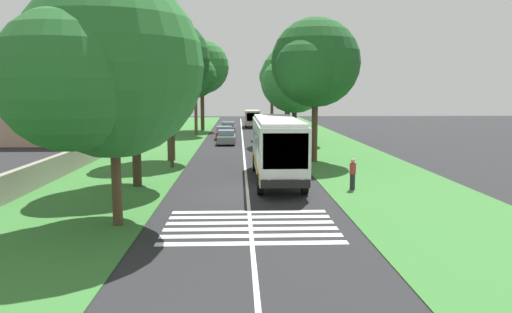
{
  "coord_description": "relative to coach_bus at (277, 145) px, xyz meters",
  "views": [
    {
      "loc": [
        -25.15,
        0.46,
        5.29
      ],
      "look_at": [
        2.31,
        -0.54,
        1.6
      ],
      "focal_mm": 34.0,
      "sensor_mm": 36.0,
      "label": 1
    }
  ],
  "objects": [
    {
      "name": "roadside_tree_right_2",
      "position": [
        59.5,
        -3.69,
        5.64
      ],
      "size": [
        5.68,
        4.64,
        10.25
      ],
      "color": "#3D2D1E",
      "rests_on": "grass_verge_right"
    },
    {
      "name": "pedestrian",
      "position": [
        -2.99,
        -3.88,
        -1.24
      ],
      "size": [
        0.34,
        0.34,
        1.69
      ],
      "color": "#26262D",
      "rests_on": "grass_verge_right"
    },
    {
      "name": "roadside_tree_left_4",
      "position": [
        37.83,
        7.27,
        6.27
      ],
      "size": [
        8.2,
        7.25,
        12.17
      ],
      "color": "#4C3826",
      "rests_on": "grass_verge_left"
    },
    {
      "name": "roadside_tree_right_0",
      "position": [
        7.81,
        -3.29,
        5.06
      ],
      "size": [
        8.16,
        6.57,
        10.66
      ],
      "color": "#4C3826",
      "rests_on": "grass_verge_right"
    },
    {
      "name": "roadside_tree_left_3",
      "position": [
        -9.75,
        7.31,
        3.89
      ],
      "size": [
        8.4,
        7.06,
        9.68
      ],
      "color": "#4C3826",
      "rests_on": "grass_verge_left"
    },
    {
      "name": "roadside_tree_right_3",
      "position": [
        37.54,
        -4.21,
        4.27
      ],
      "size": [
        6.14,
        5.04,
        9.07
      ],
      "color": "brown",
      "rests_on": "grass_verge_right"
    },
    {
      "name": "coach_bus",
      "position": [
        0.0,
        0.0,
        0.0
      ],
      "size": [
        11.16,
        2.62,
        3.73
      ],
      "color": "white",
      "rests_on": "ground"
    },
    {
      "name": "zebra_crossing",
      "position": [
        -9.81,
        1.8,
        -2.14
      ],
      "size": [
        4.95,
        6.8,
        0.01
      ],
      "color": "silver",
      "rests_on": "ground"
    },
    {
      "name": "roadside_building",
      "position": [
        24.65,
        21.71,
        0.99
      ],
      "size": [
        13.36,
        9.75,
        6.22
      ],
      "color": "tan",
      "rests_on": "ground"
    },
    {
      "name": "roadside_tree_left_0",
      "position": [
        -1.59,
        8.11,
        3.85
      ],
      "size": [
        7.16,
        5.9,
        9.08
      ],
      "color": "#3D2D1E",
      "rests_on": "grass_verge_left"
    },
    {
      "name": "grass_verge_right",
      "position": [
        11.66,
        -6.4,
        -2.13
      ],
      "size": [
        120.0,
        8.0,
        0.04
      ],
      "primitive_type": "cube",
      "color": "#387533",
      "rests_on": "ground"
    },
    {
      "name": "trailing_car_1",
      "position": [
        26.0,
        3.85,
        -1.48
      ],
      "size": [
        4.3,
        1.78,
        1.43
      ],
      "color": "#B21E1E",
      "rests_on": "ground"
    },
    {
      "name": "trailing_minibus_0",
      "position": [
        43.77,
        0.19,
        -0.6
      ],
      "size": [
        6.0,
        2.14,
        2.53
      ],
      "color": "#BFB299",
      "rests_on": "ground"
    },
    {
      "name": "centre_line",
      "position": [
        11.66,
        1.8,
        -2.14
      ],
      "size": [
        110.0,
        0.16,
        0.01
      ],
      "primitive_type": "cube",
      "color": "silver",
      "rests_on": "ground"
    },
    {
      "name": "roadside_tree_left_2",
      "position": [
        30.4,
        7.46,
        4.78
      ],
      "size": [
        5.99,
        5.07,
        9.57
      ],
      "color": "brown",
      "rests_on": "grass_verge_left"
    },
    {
      "name": "ground",
      "position": [
        -3.34,
        1.8,
        -2.15
      ],
      "size": [
        160.0,
        160.0,
        0.0
      ],
      "primitive_type": "plane",
      "color": "#262628"
    },
    {
      "name": "trailing_car_0",
      "position": [
        20.58,
        3.49,
        -1.48
      ],
      "size": [
        4.3,
        1.78,
        1.43
      ],
      "color": "gray",
      "rests_on": "ground"
    },
    {
      "name": "roadside_tree_right_4",
      "position": [
        20.36,
        -3.19,
        4.24
      ],
      "size": [
        8.52,
        6.92,
        10.02
      ],
      "color": "#3D2D1E",
      "rests_on": "grass_verge_right"
    },
    {
      "name": "roadside_tree_left_1",
      "position": [
        8.63,
        7.64,
        5.36
      ],
      "size": [
        7.36,
        6.13,
        10.71
      ],
      "color": "#4C3826",
      "rests_on": "grass_verge_left"
    },
    {
      "name": "roadside_tree_right_1",
      "position": [
        26.82,
        -3.18,
        4.25
      ],
      "size": [
        6.87,
        5.74,
        9.4
      ],
      "color": "#4C3826",
      "rests_on": "grass_verge_right"
    },
    {
      "name": "utility_pole",
      "position": [
        5.13,
        6.9,
        1.75
      ],
      "size": [
        0.24,
        1.4,
        7.44
      ],
      "color": "#473828",
      "rests_on": "grass_verge_left"
    },
    {
      "name": "roadside_wall",
      "position": [
        16.66,
        13.4,
        -1.42
      ],
      "size": [
        70.0,
        0.4,
        1.38
      ],
      "primitive_type": "cube",
      "color": "gray",
      "rests_on": "grass_verge_left"
    },
    {
      "name": "grass_verge_left",
      "position": [
        11.66,
        10.0,
        -2.13
      ],
      "size": [
        120.0,
        8.0,
        0.04
      ],
      "primitive_type": "cube",
      "color": "#387533",
      "rests_on": "ground"
    },
    {
      "name": "trailing_car_2",
      "position": [
        33.91,
        3.56,
        -1.48
      ],
      "size": [
        4.3,
        1.78,
        1.43
      ],
      "color": "gray",
      "rests_on": "ground"
    }
  ]
}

